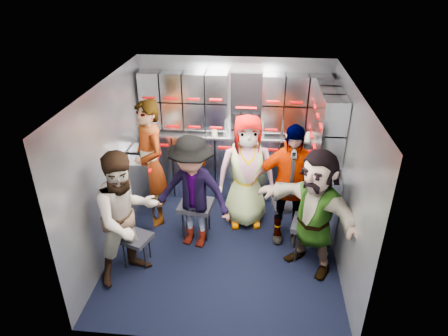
# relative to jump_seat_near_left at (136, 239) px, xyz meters

# --- Properties ---
(floor) EXTENTS (3.00, 3.00, 0.00)m
(floor) POSITION_rel_jump_seat_near_left_xyz_m (1.02, 0.44, -0.35)
(floor) COLOR black
(floor) RESTS_ON ground
(wall_back) EXTENTS (2.80, 0.04, 2.10)m
(wall_back) POSITION_rel_jump_seat_near_left_xyz_m (1.02, 1.94, 0.70)
(wall_back) COLOR gray
(wall_back) RESTS_ON ground
(wall_left) EXTENTS (0.04, 3.00, 2.10)m
(wall_left) POSITION_rel_jump_seat_near_left_xyz_m (-0.38, 0.44, 0.70)
(wall_left) COLOR gray
(wall_left) RESTS_ON ground
(wall_right) EXTENTS (0.04, 3.00, 2.10)m
(wall_right) POSITION_rel_jump_seat_near_left_xyz_m (2.42, 0.44, 0.70)
(wall_right) COLOR gray
(wall_right) RESTS_ON ground
(ceiling) EXTENTS (2.80, 3.00, 0.02)m
(ceiling) POSITION_rel_jump_seat_near_left_xyz_m (1.02, 0.44, 1.75)
(ceiling) COLOR silver
(ceiling) RESTS_ON wall_back
(cart_bank_back) EXTENTS (2.68, 0.38, 0.99)m
(cart_bank_back) POSITION_rel_jump_seat_near_left_xyz_m (1.02, 1.73, 0.14)
(cart_bank_back) COLOR #A7ADB8
(cart_bank_back) RESTS_ON ground
(cart_bank_left) EXTENTS (0.38, 0.76, 0.99)m
(cart_bank_left) POSITION_rel_jump_seat_near_left_xyz_m (-0.17, 1.00, 0.14)
(cart_bank_left) COLOR #A7ADB8
(cart_bank_left) RESTS_ON ground
(counter) EXTENTS (2.68, 0.42, 0.03)m
(counter) POSITION_rel_jump_seat_near_left_xyz_m (1.02, 1.73, 0.66)
(counter) COLOR silver
(counter) RESTS_ON cart_bank_back
(locker_bank_back) EXTENTS (2.68, 0.28, 0.82)m
(locker_bank_back) POSITION_rel_jump_seat_near_left_xyz_m (1.02, 1.79, 1.14)
(locker_bank_back) COLOR #A7ADB8
(locker_bank_back) RESTS_ON wall_back
(locker_bank_right) EXTENTS (0.28, 1.00, 0.82)m
(locker_bank_right) POSITION_rel_jump_seat_near_left_xyz_m (2.27, 1.14, 1.14)
(locker_bank_right) COLOR #A7ADB8
(locker_bank_right) RESTS_ON wall_right
(right_cabinet) EXTENTS (0.28, 1.20, 1.00)m
(right_cabinet) POSITION_rel_jump_seat_near_left_xyz_m (2.27, 1.04, 0.15)
(right_cabinet) COLOR #A7ADB8
(right_cabinet) RESTS_ON ground
(coffee_niche) EXTENTS (0.46, 0.16, 0.84)m
(coffee_niche) POSITION_rel_jump_seat_near_left_xyz_m (1.20, 1.85, 1.12)
(coffee_niche) COLOR black
(coffee_niche) RESTS_ON wall_back
(red_latch_strip) EXTENTS (2.60, 0.02, 0.03)m
(red_latch_strip) POSITION_rel_jump_seat_near_left_xyz_m (1.02, 1.53, 0.53)
(red_latch_strip) COLOR #9F0204
(red_latch_strip) RESTS_ON cart_bank_back
(jump_seat_near_left) EXTENTS (0.42, 0.41, 0.40)m
(jump_seat_near_left) POSITION_rel_jump_seat_near_left_xyz_m (0.00, 0.00, 0.00)
(jump_seat_near_left) COLOR black
(jump_seat_near_left) RESTS_ON ground
(jump_seat_mid_left) EXTENTS (0.46, 0.44, 0.49)m
(jump_seat_mid_left) POSITION_rel_jump_seat_near_left_xyz_m (0.63, 0.63, 0.09)
(jump_seat_mid_left) COLOR black
(jump_seat_mid_left) RESTS_ON ground
(jump_seat_center) EXTENTS (0.47, 0.46, 0.45)m
(jump_seat_center) POSITION_rel_jump_seat_near_left_xyz_m (1.26, 1.18, 0.04)
(jump_seat_center) COLOR black
(jump_seat_center) RESTS_ON ground
(jump_seat_mid_right) EXTENTS (0.40, 0.39, 0.42)m
(jump_seat_mid_right) POSITION_rel_jump_seat_near_left_xyz_m (1.81, 0.86, 0.02)
(jump_seat_mid_right) COLOR black
(jump_seat_mid_right) RESTS_ON ground
(jump_seat_near_right) EXTENTS (0.49, 0.48, 0.50)m
(jump_seat_near_right) POSITION_rel_jump_seat_near_left_xyz_m (2.07, 0.34, 0.09)
(jump_seat_near_right) COLOR black
(jump_seat_near_right) RESTS_ON ground
(attendant_standing) EXTENTS (0.73, 0.77, 1.76)m
(attendant_standing) POSITION_rel_jump_seat_near_left_xyz_m (-0.03, 0.93, 0.53)
(attendant_standing) COLOR black
(attendant_standing) RESTS_ON ground
(attendant_arc_a) EXTENTS (0.97, 0.97, 1.59)m
(attendant_arc_a) POSITION_rel_jump_seat_near_left_xyz_m (0.00, -0.18, 0.44)
(attendant_arc_a) COLOR black
(attendant_arc_a) RESTS_ON ground
(attendant_arc_b) EXTENTS (1.08, 0.78, 1.52)m
(attendant_arc_b) POSITION_rel_jump_seat_near_left_xyz_m (0.63, 0.45, 0.41)
(attendant_arc_b) COLOR black
(attendant_arc_b) RESTS_ON ground
(attendant_arc_c) EXTENTS (0.85, 0.62, 1.59)m
(attendant_arc_c) POSITION_rel_jump_seat_near_left_xyz_m (1.26, 1.00, 0.45)
(attendant_arc_c) COLOR black
(attendant_arc_c) RESTS_ON ground
(attendant_arc_d) EXTENTS (0.96, 0.41, 1.62)m
(attendant_arc_d) POSITION_rel_jump_seat_near_left_xyz_m (1.81, 0.68, 0.46)
(attendant_arc_d) COLOR black
(attendant_arc_d) RESTS_ON ground
(attendant_arc_e) EXTENTS (1.39, 1.26, 1.54)m
(attendant_arc_e) POSITION_rel_jump_seat_near_left_xyz_m (2.07, 0.16, 0.42)
(attendant_arc_e) COLOR black
(attendant_arc_e) RESTS_ON ground
(bottle_left) EXTENTS (0.06, 0.06, 0.22)m
(bottle_left) POSITION_rel_jump_seat_near_left_xyz_m (0.73, 1.68, 0.79)
(bottle_left) COLOR white
(bottle_left) RESTS_ON counter
(bottle_mid) EXTENTS (0.06, 0.06, 0.24)m
(bottle_mid) POSITION_rel_jump_seat_near_left_xyz_m (0.91, 1.68, 0.80)
(bottle_mid) COLOR white
(bottle_mid) RESTS_ON counter
(bottle_right) EXTENTS (0.06, 0.06, 0.24)m
(bottle_right) POSITION_rel_jump_seat_near_left_xyz_m (1.45, 1.68, 0.80)
(bottle_right) COLOR white
(bottle_right) RESTS_ON counter
(cup_left) EXTENTS (0.08, 0.08, 0.09)m
(cup_left) POSITION_rel_jump_seat_near_left_xyz_m (0.76, 1.67, 0.73)
(cup_left) COLOR tan
(cup_left) RESTS_ON counter
(cup_right) EXTENTS (0.08, 0.08, 0.10)m
(cup_right) POSITION_rel_jump_seat_near_left_xyz_m (2.11, 1.67, 0.73)
(cup_right) COLOR tan
(cup_right) RESTS_ON counter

